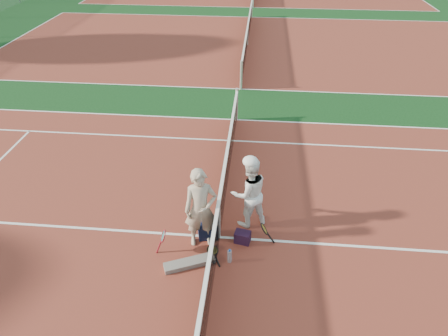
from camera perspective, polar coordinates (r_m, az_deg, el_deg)
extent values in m
plane|color=#0E3513|center=(8.73, -0.70, -9.87)|extent=(130.00, 130.00, 0.00)
cube|color=maroon|center=(8.72, -0.70, -9.86)|extent=(23.77, 10.97, 0.01)
cube|color=maroon|center=(20.64, 3.35, 17.16)|extent=(23.77, 10.97, 0.01)
imported|color=tan|center=(8.03, -3.35, -5.83)|extent=(0.75, 0.58, 1.82)
imported|color=white|center=(8.55, 3.59, -3.55)|extent=(1.01, 0.92, 1.69)
cube|color=black|center=(8.64, -2.33, -8.96)|extent=(0.46, 0.37, 0.32)
cube|color=black|center=(8.55, 2.66, -9.83)|extent=(0.36, 0.29, 0.26)
cube|color=slate|center=(8.17, -4.94, -13.37)|extent=(1.03, 0.62, 0.11)
cylinder|color=silver|center=(8.13, 0.80, -12.51)|extent=(0.09, 0.09, 0.30)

